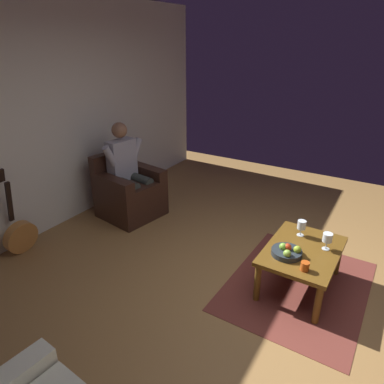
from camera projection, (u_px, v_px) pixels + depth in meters
name	position (u px, v px, depth m)	size (l,w,h in m)	color
ground_plane	(281.00, 298.00, 3.30)	(7.12, 7.12, 0.00)	olive
wall_back	(47.00, 117.00, 4.16)	(6.14, 0.06, 2.77)	silver
rug	(297.00, 285.00, 3.47)	(1.61, 1.24, 0.01)	brown
armchair	(129.00, 193.00, 4.76)	(0.83, 0.82, 0.85)	#301C14
person_seated	(128.00, 168.00, 4.60)	(0.65, 0.60, 1.27)	#9796A3
coffee_table	(302.00, 255.00, 3.32)	(0.92, 0.66, 0.43)	brown
guitar	(20.00, 234.00, 3.94)	(0.38, 0.22, 0.99)	#BC7836
wine_glass_near	(327.00, 238.00, 3.25)	(0.09, 0.09, 0.17)	silver
wine_glass_far	(302.00, 226.00, 3.49)	(0.08, 0.08, 0.16)	silver
fruit_bowl	(287.00, 252.00, 3.19)	(0.28, 0.28, 0.11)	#242B31
candle_jar	(305.00, 266.00, 2.98)	(0.07, 0.07, 0.08)	#B84916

